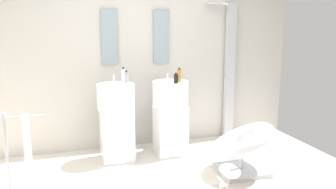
% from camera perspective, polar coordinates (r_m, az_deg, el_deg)
% --- Properties ---
extents(rear_partition, '(4.80, 0.10, 2.60)m').
position_cam_1_polar(rear_partition, '(4.81, -5.61, 6.49)').
color(rear_partition, beige).
rests_on(rear_partition, ground_plane).
extents(pedestal_sink_left, '(0.48, 0.48, 1.10)m').
position_cam_1_polar(pedestal_sink_left, '(4.38, -8.73, -4.18)').
color(pedestal_sink_left, white).
rests_on(pedestal_sink_left, ground_plane).
extents(pedestal_sink_right, '(0.48, 0.48, 1.10)m').
position_cam_1_polar(pedestal_sink_right, '(4.54, 0.39, -3.49)').
color(pedestal_sink_right, white).
rests_on(pedestal_sink_right, ground_plane).
extents(vanity_mirror_left, '(0.22, 0.03, 0.74)m').
position_cam_1_polar(vanity_mirror_left, '(4.66, -9.93, 9.52)').
color(vanity_mirror_left, '#8C9EA8').
extents(vanity_mirror_right, '(0.22, 0.03, 0.74)m').
position_cam_1_polar(vanity_mirror_right, '(4.81, -1.19, 9.74)').
color(vanity_mirror_right, '#8C9EA8').
extents(shower_column, '(0.49, 0.24, 2.05)m').
position_cam_1_polar(shower_column, '(5.19, 10.30, 4.28)').
color(shower_column, '#B7BABF').
rests_on(shower_column, ground_plane).
extents(lounge_chair, '(1.08, 1.08, 0.65)m').
position_cam_1_polar(lounge_chair, '(4.08, 12.51, -8.34)').
color(lounge_chair, '#B7BABF').
rests_on(lounge_chair, ground_plane).
extents(towel_rack, '(0.37, 0.22, 0.95)m').
position_cam_1_polar(towel_rack, '(3.44, -23.27, -7.89)').
color(towel_rack, '#B7BABF').
rests_on(towel_rack, ground_plane).
extents(coffee_mug, '(0.08, 0.08, 0.09)m').
position_cam_1_polar(coffee_mug, '(3.68, 9.37, -15.52)').
color(coffee_mug, white).
rests_on(coffee_mug, area_rug).
extents(soap_bottle_grey, '(0.05, 0.05, 0.16)m').
position_cam_1_polar(soap_bottle_grey, '(4.32, -7.06, 2.89)').
color(soap_bottle_grey, '#99999E').
rests_on(soap_bottle_grey, pedestal_sink_left).
extents(soap_bottle_amber, '(0.05, 0.05, 0.19)m').
position_cam_1_polar(soap_bottle_amber, '(4.39, 1.93, 3.24)').
color(soap_bottle_amber, '#C68C38').
rests_on(soap_bottle_amber, pedestal_sink_right).
extents(soap_bottle_clear, '(0.05, 0.05, 0.20)m').
position_cam_1_polar(soap_bottle_clear, '(4.41, -7.60, 3.26)').
color(soap_bottle_clear, silver).
rests_on(soap_bottle_clear, pedestal_sink_left).
extents(soap_bottle_black, '(0.06, 0.06, 0.13)m').
position_cam_1_polar(soap_bottle_black, '(4.29, 1.37, 2.72)').
color(soap_bottle_black, black).
rests_on(soap_bottle_black, pedestal_sink_right).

